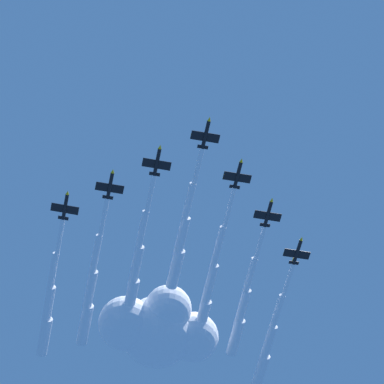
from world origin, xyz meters
name	(u,v)px	position (x,y,z in m)	size (l,w,h in m)	color
jet_lead	(182,237)	(2.34, 15.40, 210.05)	(13.82, 58.03, 3.81)	black
jet_port_inner	(209,287)	(16.68, 29.98, 210.62)	(15.17, 66.37, 3.78)	black
jet_starboard_inner	(136,266)	(-7.67, 29.47, 208.84)	(14.51, 60.56, 3.70)	black
jet_port_mid	(243,307)	(29.59, 33.89, 211.03)	(14.31, 58.35, 3.71)	black
jet_starboard_mid	(90,292)	(-18.30, 43.92, 209.73)	(14.36, 63.66, 3.76)	black
jet_port_outer	(268,344)	(42.57, 44.07, 210.64)	(13.64, 59.92, 3.79)	black
jet_starboard_outer	(49,306)	(-29.13, 54.90, 211.77)	(13.81, 61.46, 3.70)	black
cloud_puff	(158,328)	(6.63, 51.06, 211.36)	(39.98, 28.64, 23.67)	white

